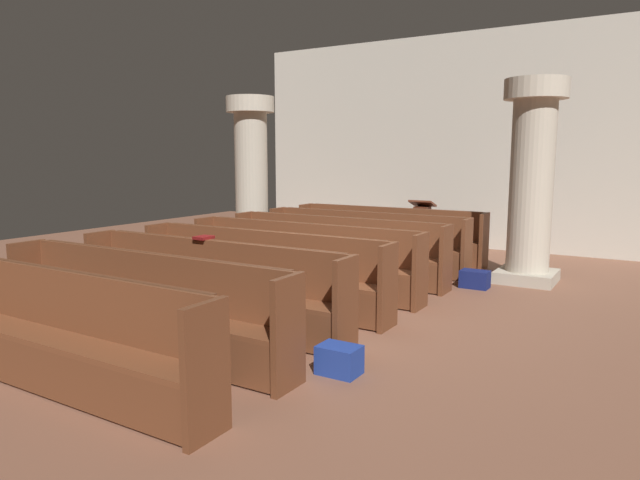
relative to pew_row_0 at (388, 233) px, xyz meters
The scene contains 16 objects.
ground_plane 3.87m from the pew_row_0, 77.90° to the right, with size 19.20×19.20×0.00m, color brown.
back_wall 3.01m from the pew_row_0, 71.02° to the left, with size 10.00×0.16×4.50m, color beige.
pew_row_0 is the anchor object (origin of this frame).
pew_row_1 0.99m from the pew_row_0, 90.00° to the right, with size 3.69×0.46×0.98m.
pew_row_2 1.98m from the pew_row_0, 90.00° to the right, with size 3.69×0.47×0.98m.
pew_row_3 2.98m from the pew_row_0, 90.00° to the right, with size 3.69×0.46×0.98m.
pew_row_4 3.97m from the pew_row_0, 90.00° to the right, with size 3.69×0.46×0.98m.
pew_row_5 4.96m from the pew_row_0, 90.00° to the right, with size 3.69×0.47×0.98m.
pew_row_6 5.95m from the pew_row_0, 90.00° to the right, with size 3.69×0.47×0.98m.
pew_row_7 6.95m from the pew_row_0, 90.00° to the right, with size 3.69×0.46×0.98m.
pillar_aisle_side 2.94m from the pew_row_0, 13.35° to the right, with size 0.93×0.93×3.09m.
pillar_far_side 2.94m from the pew_row_0, 163.07° to the right, with size 0.93×0.93×3.09m.
lectern 1.07m from the pew_row_0, 74.70° to the left, with size 0.48×0.45×1.08m.
hymn_book 4.81m from the pew_row_0, 92.54° to the right, with size 0.17×0.21×0.04m, color maroon.
kneeler_box_blue 5.82m from the pew_row_0, 69.84° to the right, with size 0.37×0.27×0.26m, color navy.
kneeler_box_navy 2.57m from the pew_row_0, 34.92° to the right, with size 0.41×0.27×0.26m, color navy.
Camera 1 is at (3.59, -5.98, 1.95)m, focal length 31.84 mm.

